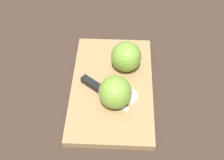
% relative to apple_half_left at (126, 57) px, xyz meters
% --- Properties ---
extents(ground_plane, '(4.00, 4.00, 0.00)m').
position_rel_apple_half_left_xyz_m(ground_plane, '(0.06, -0.05, -0.07)').
color(ground_plane, '#38281E').
extents(cutting_board, '(0.43, 0.30, 0.02)m').
position_rel_apple_half_left_xyz_m(cutting_board, '(0.06, -0.05, -0.06)').
color(cutting_board, '#A37A4C').
rests_on(cutting_board, ground_plane).
extents(apple_half_left, '(0.09, 0.09, 0.09)m').
position_rel_apple_half_left_xyz_m(apple_half_left, '(0.00, 0.00, 0.00)').
color(apple_half_left, olive).
rests_on(apple_half_left, cutting_board).
extents(apple_half_right, '(0.09, 0.09, 0.09)m').
position_rel_apple_half_left_xyz_m(apple_half_right, '(0.13, -0.05, -0.00)').
color(apple_half_right, olive).
rests_on(apple_half_right, cutting_board).
extents(knife, '(0.13, 0.13, 0.02)m').
position_rel_apple_half_left_xyz_m(knife, '(0.07, -0.10, -0.04)').
color(knife, silver).
rests_on(knife, cutting_board).
extents(apple_slice, '(0.05, 0.05, 0.01)m').
position_rel_apple_half_left_xyz_m(apple_slice, '(0.12, -0.01, -0.04)').
color(apple_slice, beige).
rests_on(apple_slice, cutting_board).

